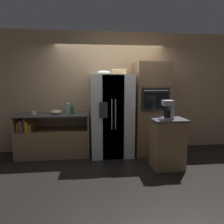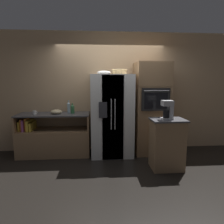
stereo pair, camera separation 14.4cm
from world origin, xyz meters
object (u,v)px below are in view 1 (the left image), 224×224
wall_oven (150,108)px  mixing_bowl (56,112)px  coffee_maker (169,109)px  wicker_basket (119,72)px  refrigerator (112,115)px  bottle_tall (72,109)px  fruit_bowl (104,73)px  bottle_short (68,107)px  mug (34,113)px

wall_oven → mixing_bowl: size_ratio=8.39×
coffee_maker → wicker_basket: bearing=132.8°
coffee_maker → refrigerator: bearing=138.6°
wall_oven → mixing_bowl: 2.14m
wicker_basket → mixing_bowl: size_ratio=1.34×
wicker_basket → mixing_bowl: bearing=178.8°
bottle_tall → mixing_bowl: bearing=-173.2°
fruit_bowl → mixing_bowl: size_ratio=1.24×
wall_oven → bottle_short: 1.89m
bottle_tall → mixing_bowl: (-0.35, -0.04, -0.06)m
fruit_bowl → bottle_tall: 1.07m
refrigerator → mug: refrigerator is taller
bottle_short → mixing_bowl: 0.31m
fruit_bowl → mug: size_ratio=2.86×
fruit_bowl → wicker_basket: bearing=-4.0°
mug → mixing_bowl: mixing_bowl is taller
wall_oven → fruit_bowl: size_ratio=6.75×
wicker_basket → bottle_short: (-1.15, 0.20, -0.80)m
refrigerator → fruit_bowl: size_ratio=5.87×
mug → wicker_basket: bearing=-0.2°
refrigerator → bottle_tall: refrigerator is taller
wall_oven → wicker_basket: wall_oven is taller
bottle_tall → mug: (-0.82, -0.06, -0.06)m
fruit_bowl → bottle_short: bearing=167.6°
bottle_tall → wicker_basket: bearing=-3.9°
mixing_bowl → refrigerator: bearing=-1.8°
wall_oven → mug: wall_oven is taller
mug → refrigerator: bearing=-0.6°
refrigerator → bottle_short: bearing=167.8°
fruit_bowl → bottle_short: (-0.81, 0.18, -0.78)m
refrigerator → wall_oven: 0.92m
bottle_short → mixing_bowl: (-0.25, -0.17, -0.08)m
fruit_bowl → mixing_bowl: 1.36m
wicker_basket → mug: size_ratio=3.08×
refrigerator → bottle_short: size_ratio=6.28×
refrigerator → bottle_short: 1.01m
mug → coffee_maker: bearing=-18.2°
mixing_bowl → mug: bearing=-177.3°
refrigerator → bottle_short: refrigerator is taller
mug → mixing_bowl: (0.47, 0.02, 0.01)m
fruit_bowl → bottle_tall: (-0.71, 0.05, -0.80)m
wall_oven → mug: 2.61m
wicker_basket → fruit_bowl: (-0.34, 0.02, -0.02)m
mixing_bowl → bottle_tall: bearing=6.8°
refrigerator → coffee_maker: 1.33m
wicker_basket → bottle_tall: (-1.05, 0.07, -0.82)m
wicker_basket → bottle_tall: 1.33m
wall_oven → wicker_basket: bearing=-176.8°
bottle_short → mixing_bowl: size_ratio=1.16×
fruit_bowl → bottle_short: fruit_bowl is taller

